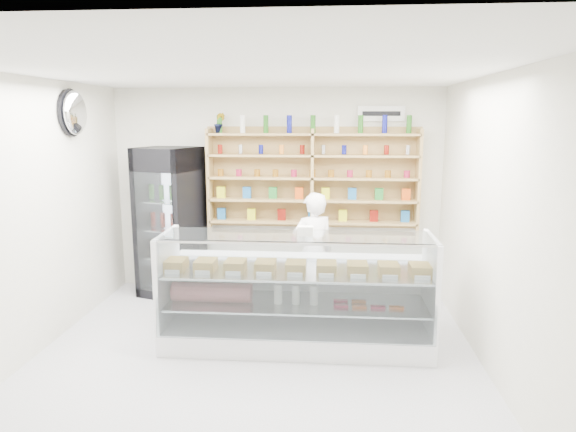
{
  "coord_description": "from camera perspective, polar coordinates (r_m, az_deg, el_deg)",
  "views": [
    {
      "loc": [
        0.71,
        -4.53,
        2.39
      ],
      "look_at": [
        0.28,
        0.9,
        1.35
      ],
      "focal_mm": 32.0,
      "sensor_mm": 36.0,
      "label": 1
    }
  ],
  "objects": [
    {
      "name": "room",
      "position": [
        4.69,
        -4.3,
        -1.39
      ],
      "size": [
        5.0,
        5.0,
        5.0
      ],
      "color": "silver",
      "rests_on": "ground"
    },
    {
      "name": "display_counter",
      "position": [
        5.54,
        0.92,
        -10.9
      ],
      "size": [
        2.8,
        0.84,
        1.22
      ],
      "color": "white",
      "rests_on": "floor"
    },
    {
      "name": "shop_worker",
      "position": [
        6.41,
        2.78,
        -4.02
      ],
      "size": [
        0.65,
        0.56,
        1.5
      ],
      "primitive_type": "imported",
      "rotation": [
        0.0,
        0.0,
        3.57
      ],
      "color": "white",
      "rests_on": "floor"
    },
    {
      "name": "drinks_cooler",
      "position": [
        7.13,
        -12.95,
        -0.62
      ],
      "size": [
        0.9,
        0.89,
        2.01
      ],
      "rotation": [
        0.0,
        0.0,
        -0.3
      ],
      "color": "black",
      "rests_on": "floor"
    },
    {
      "name": "wall_shelving",
      "position": [
        6.92,
        2.73,
        4.2
      ],
      "size": [
        2.84,
        0.28,
        1.33
      ],
      "color": "tan",
      "rests_on": "back_wall"
    },
    {
      "name": "potted_plant",
      "position": [
        7.02,
        -7.62,
        10.22
      ],
      "size": [
        0.16,
        0.13,
        0.27
      ],
      "primitive_type": "imported",
      "rotation": [
        0.0,
        0.0,
        0.1
      ],
      "color": "#1E6626",
      "rests_on": "wall_shelving"
    },
    {
      "name": "security_mirror",
      "position": [
        6.41,
        -22.59,
        10.54
      ],
      "size": [
        0.15,
        0.5,
        0.5
      ],
      "primitive_type": "ellipsoid",
      "color": "silver",
      "rests_on": "left_wall"
    },
    {
      "name": "wall_sign",
      "position": [
        7.04,
        10.32,
        11.13
      ],
      "size": [
        0.62,
        0.03,
        0.2
      ],
      "primitive_type": "cube",
      "color": "white",
      "rests_on": "back_wall"
    }
  ]
}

